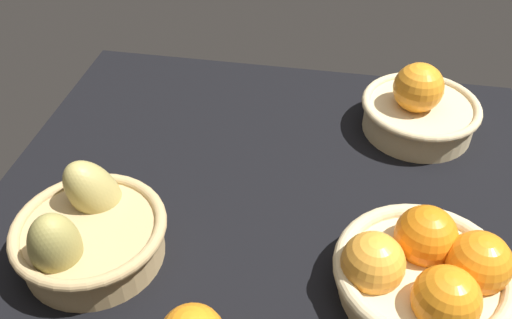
% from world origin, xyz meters
% --- Properties ---
extents(market_tray, '(0.84, 0.72, 0.03)m').
position_xyz_m(market_tray, '(0.00, 0.00, 0.01)').
color(market_tray, black).
rests_on(market_tray, ground).
extents(basket_near_left_pears, '(0.20, 0.21, 0.13)m').
position_xyz_m(basket_near_left_pears, '(-0.22, -0.18, 0.07)').
color(basket_near_left_pears, tan).
rests_on(basket_near_left_pears, market_tray).
extents(basket_near_right, '(0.23, 0.23, 0.10)m').
position_xyz_m(basket_near_right, '(0.22, -0.16, 0.07)').
color(basket_near_right, '#D3BC8C').
rests_on(basket_near_right, market_tray).
extents(basket_far_right, '(0.20, 0.20, 0.13)m').
position_xyz_m(basket_far_right, '(0.23, 0.19, 0.07)').
color(basket_far_right, '#D3BC8C').
rests_on(basket_far_right, market_tray).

